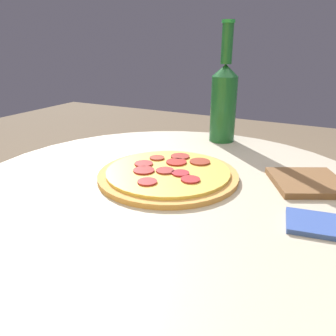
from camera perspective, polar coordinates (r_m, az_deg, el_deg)
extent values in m
cylinder|color=#B2A893|center=(0.86, 0.47, -26.79)|extent=(0.08, 0.08, 0.71)
cylinder|color=#B2A893|center=(0.63, 0.57, -3.89)|extent=(0.81, 0.81, 0.02)
cylinder|color=#C68E47|center=(0.66, 0.00, -1.22)|extent=(0.28, 0.28, 0.01)
cylinder|color=#E0BC4C|center=(0.66, 0.00, -0.57)|extent=(0.25, 0.25, 0.01)
cylinder|color=maroon|center=(0.68, -4.26, 0.75)|extent=(0.04, 0.04, 0.00)
cylinder|color=maroon|center=(0.61, 4.02, -1.94)|extent=(0.04, 0.04, 0.00)
cylinder|color=maroon|center=(0.72, -1.93, 1.78)|extent=(0.03, 0.03, 0.00)
cylinder|color=maroon|center=(0.63, 2.17, -0.90)|extent=(0.03, 0.03, 0.00)
cylinder|color=maroon|center=(0.65, -4.20, -0.40)|extent=(0.04, 0.04, 0.00)
cylinder|color=maroon|center=(0.69, 1.46, 1.04)|extent=(0.04, 0.04, 0.00)
cylinder|color=maroon|center=(0.73, 2.12, 2.03)|extent=(0.04, 0.04, 0.00)
cylinder|color=maroon|center=(0.70, 5.56, 1.10)|extent=(0.04, 0.04, 0.00)
cylinder|color=maroon|center=(0.65, -0.52, -0.46)|extent=(0.04, 0.04, 0.00)
cylinder|color=maroon|center=(0.60, -3.63, -2.40)|extent=(0.04, 0.04, 0.00)
cylinder|color=#195628|center=(0.90, 9.58, 10.01)|extent=(0.07, 0.07, 0.17)
cone|color=#195628|center=(0.89, 9.99, 16.43)|extent=(0.07, 0.07, 0.03)
cylinder|color=#195628|center=(0.89, 10.26, 20.49)|extent=(0.03, 0.03, 0.10)
cylinder|color=#1E8438|center=(0.89, 10.50, 23.84)|extent=(0.03, 0.03, 0.01)
cube|color=brown|center=(0.68, 23.11, -2.26)|extent=(0.17, 0.17, 0.01)
cube|color=#334C99|center=(0.54, 26.21, -9.02)|extent=(0.13, 0.09, 0.01)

